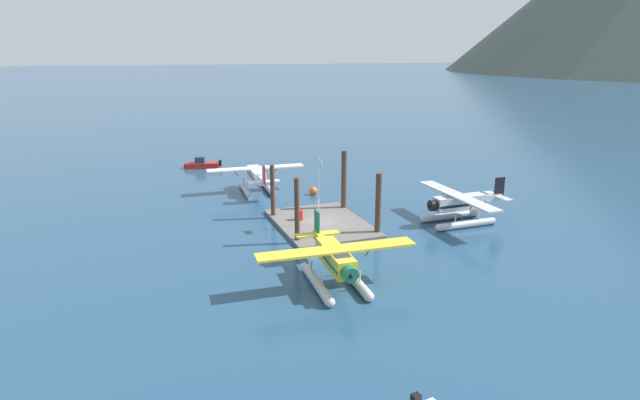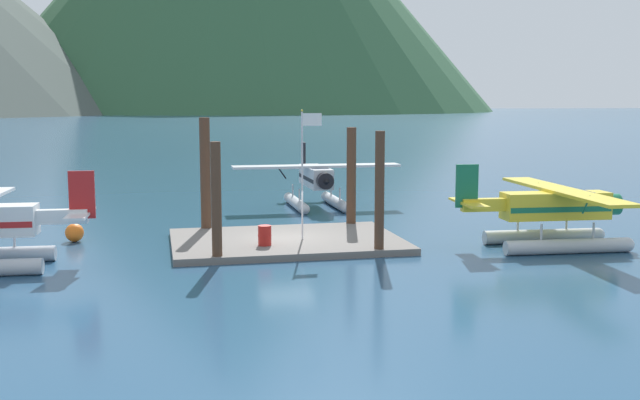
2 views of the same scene
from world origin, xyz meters
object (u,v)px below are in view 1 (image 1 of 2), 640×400
seaplane_silver_bow_right (459,206)px  boat_red_open_sw (201,164)px  mooring_buoy (313,191)px  seaplane_white_port_aft (257,178)px  flagpole (319,184)px  seaplane_yellow_stbd_aft (335,263)px  fuel_drum (300,215)px

seaplane_silver_bow_right → boat_red_open_sw: seaplane_silver_bow_right is taller
mooring_buoy → seaplane_white_port_aft: bearing=-121.2°
flagpole → boat_red_open_sw: bearing=-168.1°
seaplane_silver_bow_right → boat_red_open_sw: size_ratio=2.18×
seaplane_yellow_stbd_aft → seaplane_white_port_aft: 24.55m
seaplane_silver_bow_right → boat_red_open_sw: 35.85m
fuel_drum → mooring_buoy: 9.47m
fuel_drum → mooring_buoy: bearing=152.6°
fuel_drum → mooring_buoy: fuel_drum is taller
seaplane_silver_bow_right → seaplane_yellow_stbd_aft: size_ratio=0.99×
mooring_buoy → seaplane_silver_bow_right: size_ratio=0.08×
boat_red_open_sw → flagpole: bearing=11.9°
seaplane_white_port_aft → boat_red_open_sw: seaplane_white_port_aft is taller
mooring_buoy → seaplane_white_port_aft: seaplane_white_port_aft is taller
flagpole → seaplane_yellow_stbd_aft: size_ratio=0.56×
mooring_buoy → boat_red_open_sw: (-17.57, -9.18, 0.06)m
seaplane_white_port_aft → fuel_drum: bearing=4.8°
seaplane_white_port_aft → flagpole: bearing=8.6°
mooring_buoy → seaplane_white_port_aft: (-3.24, -5.34, 1.15)m
mooring_buoy → seaplane_yellow_stbd_aft: 22.23m
boat_red_open_sw → seaplane_yellow_stbd_aft: bearing=4.3°
flagpole → fuel_drum: bearing=-152.0°
seaplane_white_port_aft → seaplane_silver_bow_right: bearing=40.0°
fuel_drum → seaplane_white_port_aft: bearing=-175.2°
flagpole → fuel_drum: (-2.02, -1.07, -3.24)m
flagpole → boat_red_open_sw: size_ratio=1.23×
seaplane_silver_bow_right → boat_red_open_sw: bearing=-150.1°
seaplane_silver_bow_right → boat_red_open_sw: (-31.06, -17.87, -1.09)m
flagpole → seaplane_white_port_aft: size_ratio=0.56×
flagpole → seaplane_yellow_stbd_aft: 11.53m
fuel_drum → seaplane_silver_bow_right: seaplane_silver_bow_right is taller
flagpole → mooring_buoy: bearing=162.5°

